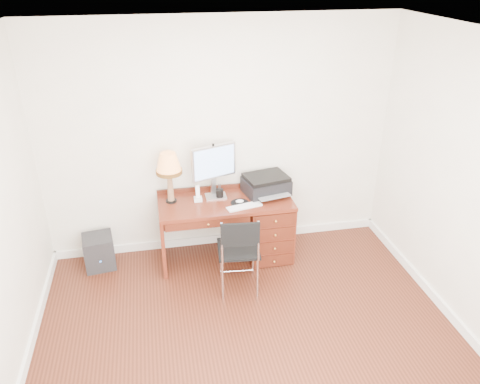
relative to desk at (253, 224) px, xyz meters
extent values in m
plane|color=#39170D|center=(-0.32, -1.40, -0.41)|extent=(4.00, 4.00, 0.00)
plane|color=white|center=(-0.32, 0.35, 0.94)|extent=(4.00, 0.00, 4.00)
plane|color=white|center=(1.68, -1.40, 0.94)|extent=(0.00, 3.50, 3.50)
plane|color=white|center=(-0.32, -1.40, 2.29)|extent=(4.00, 4.00, 0.00)
cube|color=white|center=(-0.32, 0.33, -0.36)|extent=(4.00, 0.03, 0.10)
cube|color=white|center=(-2.31, -1.40, -0.36)|extent=(0.03, 3.50, 0.10)
cube|color=white|center=(1.66, -1.40, -0.36)|extent=(0.03, 3.50, 0.10)
cube|color=maroon|center=(-0.32, -0.01, 0.32)|extent=(1.50, 0.65, 0.04)
cube|color=maroon|center=(0.18, -0.01, -0.06)|extent=(0.50, 0.61, 0.71)
cube|color=maroon|center=(-1.05, -0.01, -0.06)|extent=(0.04, 0.61, 0.71)
cube|color=#4E1C0F|center=(-0.56, 0.29, 0.05)|extent=(0.96, 0.03, 0.39)
cube|color=#4E1C0F|center=(-0.56, -0.31, 0.25)|extent=(0.91, 0.03, 0.09)
sphere|color=#BF8C3F|center=(0.18, -0.34, -0.06)|extent=(0.03, 0.03, 0.03)
cube|color=silver|center=(-0.41, 0.12, 0.35)|extent=(0.28, 0.24, 0.02)
cube|color=silver|center=(-0.41, 0.17, 0.45)|extent=(0.06, 0.05, 0.19)
cube|color=silver|center=(-0.41, 0.15, 0.76)|extent=(0.52, 0.22, 0.38)
cube|color=#4C8CF2|center=(-0.41, 0.13, 0.76)|extent=(0.46, 0.17, 0.34)
cube|color=white|center=(-0.14, -0.19, 0.34)|extent=(0.41, 0.20, 0.01)
cylinder|color=black|center=(-0.17, -0.09, 0.34)|extent=(0.20, 0.20, 0.01)
ellipsoid|color=white|center=(-0.17, -0.09, 0.36)|extent=(0.09, 0.06, 0.04)
cube|color=black|center=(0.17, 0.11, 0.42)|extent=(0.56, 0.47, 0.17)
cube|color=black|center=(0.17, 0.11, 0.53)|extent=(0.53, 0.45, 0.04)
cylinder|color=black|center=(-0.92, 0.09, 0.35)|extent=(0.12, 0.12, 0.02)
cone|color=#926845|center=(-0.92, 0.09, 0.53)|extent=(0.08, 0.08, 0.35)
cone|color=#FF9E50|center=(-0.92, 0.09, 0.81)|extent=(0.28, 0.28, 0.22)
cylinder|color=#593814|center=(-0.92, 0.09, 0.71)|extent=(0.29, 0.29, 0.04)
cube|color=white|center=(-0.62, 0.06, 0.36)|extent=(0.09, 0.09, 0.04)
cube|color=white|center=(-0.62, 0.06, 0.45)|extent=(0.04, 0.06, 0.15)
cylinder|color=black|center=(-0.37, 0.08, 0.39)|extent=(0.09, 0.09, 0.11)
cube|color=black|center=(-0.28, -0.58, 0.07)|extent=(0.46, 0.46, 0.03)
cube|color=black|center=(-0.28, -0.78, 0.36)|extent=(0.38, 0.06, 0.26)
cylinder|color=silver|center=(-0.47, -0.40, -0.17)|extent=(0.02, 0.02, 0.48)
cylinder|color=silver|center=(-0.10, -0.40, -0.17)|extent=(0.02, 0.02, 0.48)
cylinder|color=silver|center=(-0.47, -0.76, -0.17)|extent=(0.02, 0.02, 0.48)
cylinder|color=silver|center=(-0.10, -0.76, -0.17)|extent=(0.02, 0.02, 0.48)
cylinder|color=silver|center=(-0.47, -0.78, 0.28)|extent=(0.02, 0.02, 0.43)
cylinder|color=silver|center=(-0.10, -0.78, 0.28)|extent=(0.02, 0.02, 0.43)
cube|color=black|center=(-1.78, 0.10, -0.22)|extent=(0.37, 0.37, 0.38)
camera|label=1|loc=(-1.05, -4.59, 2.79)|focal=35.00mm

